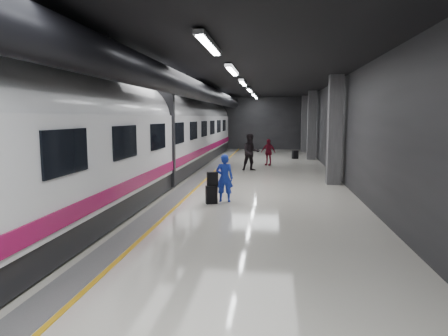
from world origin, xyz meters
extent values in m
plane|color=beige|center=(0.00, 0.00, 0.00)|extent=(40.00, 40.00, 0.00)
cube|color=black|center=(0.00, 0.00, 4.50)|extent=(10.00, 40.00, 0.02)
cube|color=#28282B|center=(0.00, 20.00, 2.25)|extent=(10.00, 0.02, 4.50)
cube|color=#28282B|center=(-5.00, 0.00, 2.25)|extent=(0.02, 40.00, 4.50)
cube|color=#28282B|center=(5.00, 0.00, 2.25)|extent=(0.02, 40.00, 4.50)
cube|color=slate|center=(-1.35, 0.00, 0.01)|extent=(0.65, 39.80, 0.01)
cube|color=gold|center=(-0.95, 0.00, 0.01)|extent=(0.10, 39.80, 0.01)
cylinder|color=black|center=(-1.30, 0.00, 3.95)|extent=(0.80, 38.00, 0.80)
cube|color=silver|center=(0.60, -6.00, 4.40)|extent=(0.22, 2.60, 0.10)
cube|color=silver|center=(0.60, -1.00, 4.40)|extent=(0.22, 2.60, 0.10)
cube|color=silver|center=(0.60, 4.00, 4.40)|extent=(0.22, 2.60, 0.10)
cube|color=silver|center=(0.60, 9.00, 4.40)|extent=(0.22, 2.60, 0.10)
cube|color=silver|center=(0.60, 14.00, 4.40)|extent=(0.22, 2.60, 0.10)
cube|color=silver|center=(0.60, 18.00, 4.40)|extent=(0.22, 2.60, 0.10)
cube|color=#515154|center=(4.55, 2.00, 2.25)|extent=(0.55, 0.55, 4.50)
cube|color=#515154|center=(4.55, 12.00, 2.25)|extent=(0.55, 0.55, 4.50)
cube|color=#515154|center=(4.55, 18.00, 2.25)|extent=(0.55, 0.55, 4.50)
cube|color=black|center=(-3.25, 0.00, 0.35)|extent=(2.80, 38.00, 0.60)
cube|color=white|center=(-3.25, 0.00, 1.75)|extent=(2.90, 38.00, 2.20)
cylinder|color=white|center=(-3.25, 0.00, 2.70)|extent=(2.80, 38.00, 2.80)
cube|color=#980D47|center=(-1.78, 0.00, 0.95)|extent=(0.04, 38.00, 0.35)
cube|color=black|center=(-3.25, 0.00, 2.00)|extent=(3.05, 0.25, 3.80)
cube|color=black|center=(-1.78, -8.00, 2.15)|extent=(0.05, 1.60, 0.85)
cube|color=black|center=(-1.78, -5.00, 2.15)|extent=(0.05, 1.60, 0.85)
cube|color=black|center=(-1.78, -2.00, 2.15)|extent=(0.05, 1.60, 0.85)
cube|color=black|center=(-1.78, 1.00, 2.15)|extent=(0.05, 1.60, 0.85)
cube|color=black|center=(-1.78, 4.00, 2.15)|extent=(0.05, 1.60, 0.85)
cube|color=black|center=(-1.78, 7.00, 2.15)|extent=(0.05, 1.60, 0.85)
cube|color=black|center=(-1.78, 10.00, 2.15)|extent=(0.05, 1.60, 0.85)
cube|color=black|center=(-1.78, 13.00, 2.15)|extent=(0.05, 1.60, 0.85)
cube|color=black|center=(-1.78, 16.00, 2.15)|extent=(0.05, 1.60, 0.85)
imported|color=#1C29D5|center=(0.46, -2.03, 0.79)|extent=(0.58, 0.38, 1.58)
cube|color=black|center=(0.08, -2.40, 0.29)|extent=(0.42, 0.34, 0.58)
cube|color=black|center=(0.11, -2.36, 0.81)|extent=(0.38, 0.30, 0.45)
imported|color=black|center=(0.89, 5.79, 0.97)|extent=(1.12, 0.99, 1.93)
imported|color=maroon|center=(1.76, 8.34, 0.77)|extent=(0.97, 0.72, 1.53)
cube|color=black|center=(3.52, 12.15, 0.28)|extent=(0.44, 0.37, 0.55)
camera|label=1|loc=(2.04, -14.97, 2.79)|focal=32.00mm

